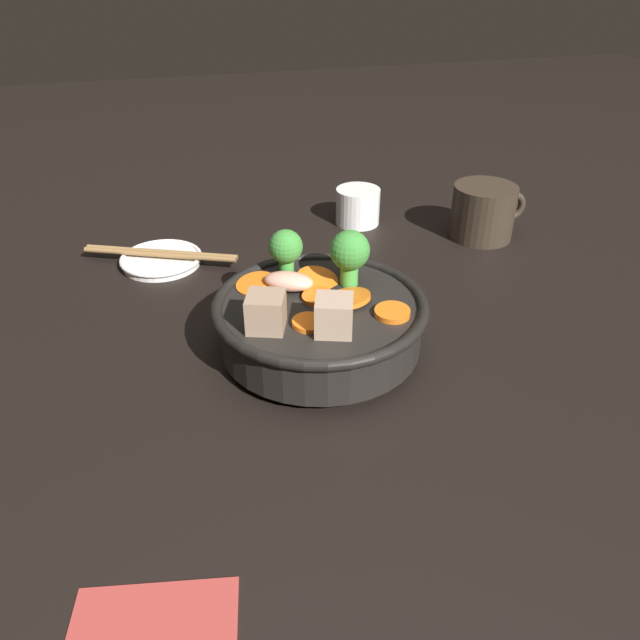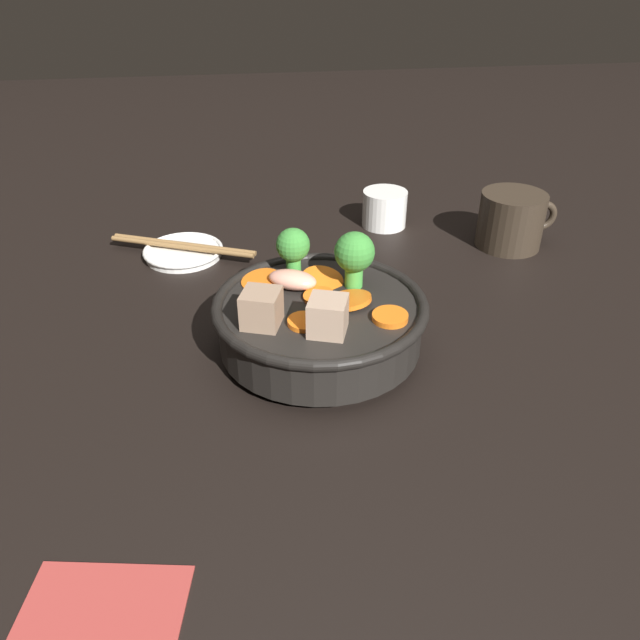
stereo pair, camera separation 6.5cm
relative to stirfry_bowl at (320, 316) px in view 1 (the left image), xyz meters
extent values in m
plane|color=black|center=(0.00, 0.00, -0.04)|extent=(3.00, 3.00, 0.00)
cylinder|color=black|center=(0.00, 0.00, -0.04)|extent=(0.12, 0.12, 0.01)
cylinder|color=black|center=(0.00, 0.00, -0.01)|extent=(0.21, 0.21, 0.05)
torus|color=black|center=(0.00, 0.00, 0.02)|extent=(0.22, 0.22, 0.01)
cylinder|color=brown|center=(0.00, 0.00, 0.00)|extent=(0.20, 0.20, 0.03)
cylinder|color=orange|center=(0.06, -0.04, 0.02)|extent=(0.05, 0.05, 0.01)
cylinder|color=orange|center=(0.00, 0.01, 0.02)|extent=(0.04, 0.04, 0.01)
cylinder|color=orange|center=(0.01, 0.05, 0.02)|extent=(0.06, 0.06, 0.01)
cylinder|color=orange|center=(-0.02, -0.04, 0.02)|extent=(0.05, 0.05, 0.01)
cylinder|color=orange|center=(0.03, 0.00, 0.02)|extent=(0.07, 0.07, 0.01)
cylinder|color=orange|center=(-0.06, 0.05, 0.02)|extent=(0.06, 0.06, 0.01)
cylinder|color=green|center=(0.04, 0.03, 0.03)|extent=(0.02, 0.02, 0.03)
sphere|color=#388433|center=(0.04, 0.03, 0.06)|extent=(0.04, 0.04, 0.04)
cylinder|color=green|center=(-0.02, 0.07, 0.03)|extent=(0.02, 0.02, 0.02)
sphere|color=#388433|center=(-0.02, 0.07, 0.05)|extent=(0.04, 0.04, 0.04)
cube|color=#9E7F66|center=(-0.06, -0.03, 0.03)|extent=(0.05, 0.05, 0.04)
cube|color=tan|center=(0.00, -0.05, 0.03)|extent=(0.04, 0.04, 0.04)
ellipsoid|color=#EA9E84|center=(-0.02, 0.04, 0.03)|extent=(0.06, 0.05, 0.02)
cylinder|color=white|center=(-0.15, 0.25, -0.04)|extent=(0.10, 0.10, 0.01)
torus|color=white|center=(-0.15, 0.25, -0.03)|extent=(0.11, 0.11, 0.01)
cylinder|color=white|center=(0.14, 0.31, -0.02)|extent=(0.07, 0.07, 0.05)
cylinder|color=brown|center=(0.14, 0.31, 0.00)|extent=(0.06, 0.06, 0.00)
cylinder|color=#33281E|center=(0.30, 0.22, 0.00)|extent=(0.09, 0.09, 0.08)
torus|color=#33281E|center=(0.35, 0.22, 0.00)|extent=(0.04, 0.01, 0.04)
cube|color=#A33833|center=(-0.19, -0.28, -0.04)|extent=(0.12, 0.10, 0.00)
cylinder|color=olive|center=(-0.15, 0.25, -0.03)|extent=(0.20, 0.09, 0.01)
cylinder|color=olive|center=(-0.16, 0.25, -0.03)|extent=(0.20, 0.09, 0.01)
camera|label=1|loc=(-0.14, -0.53, 0.35)|focal=35.00mm
camera|label=2|loc=(-0.08, -0.55, 0.35)|focal=35.00mm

